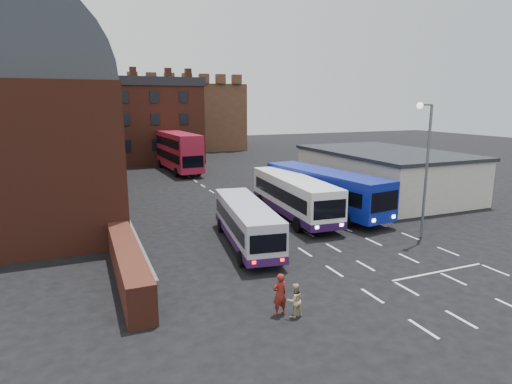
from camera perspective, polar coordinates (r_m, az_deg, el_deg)
name	(u,v)px	position (r m, az deg, el deg)	size (l,w,h in m)	color
ground	(326,266)	(24.03, 9.35, -9.71)	(180.00, 180.00, 0.00)	black
railway_station	(30,117)	(40.03, -27.96, 8.88)	(12.00, 28.00, 16.00)	#602B1E
forecourt_wall	(128,265)	(22.37, -16.68, -9.26)	(1.20, 10.00, 1.80)	#602B1E
cream_building	(383,172)	(43.06, 16.63, 2.53)	(10.40, 16.40, 4.25)	beige
brick_terrace	(122,126)	(65.22, -17.49, 8.45)	(22.00, 10.00, 11.00)	brown
castle_keep	(175,117)	(86.80, -10.78, 9.83)	(22.00, 22.00, 12.00)	brown
bus_white_outbound	(246,221)	(26.57, -1.31, -3.84)	(3.59, 10.02, 2.67)	silver
bus_white_inbound	(294,194)	(33.08, 5.06, -0.23)	(3.54, 11.72, 3.15)	white
bus_blue	(324,188)	(34.76, 9.11, 0.52)	(4.70, 12.83, 3.42)	#0E1E95
bus_red_double	(178,151)	(55.78, -10.33, 5.39)	(3.63, 12.64, 5.00)	#A91933
street_lamp	(425,158)	(29.30, 21.64, 4.21)	(1.71, 0.77, 8.77)	slate
pedestrian_red	(280,294)	(18.37, 3.18, -13.45)	(0.67, 0.44, 1.84)	maroon
pedestrian_beige	(295,300)	(18.34, 5.17, -14.17)	(0.71, 0.55, 1.46)	tan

